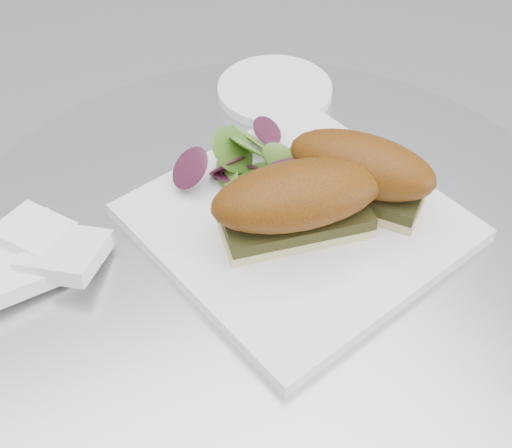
{
  "coord_description": "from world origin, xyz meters",
  "views": [
    {
      "loc": [
        -0.24,
        -0.42,
        1.27
      ],
      "look_at": [
        -0.01,
        0.02,
        0.77
      ],
      "focal_mm": 50.0,
      "sensor_mm": 36.0,
      "label": 1
    }
  ],
  "objects": [
    {
      "name": "salad",
      "position": [
        0.02,
        0.11,
        0.77
      ],
      "size": [
        0.13,
        0.13,
        0.05
      ],
      "primitive_type": null,
      "color": "#5A902F",
      "rests_on": "plate"
    },
    {
      "name": "sandwich_right",
      "position": [
        0.11,
        0.01,
        0.79
      ],
      "size": [
        0.15,
        0.16,
        0.08
      ],
      "rotation": [
        0.0,
        0.0,
        -0.9
      ],
      "color": "#D6C286",
      "rests_on": "plate"
    },
    {
      "name": "napkin",
      "position": [
        -0.21,
        0.09,
        0.74
      ],
      "size": [
        0.15,
        0.15,
        0.02
      ],
      "primitive_type": null,
      "rotation": [
        0.0,
        0.0,
        -0.22
      ],
      "color": "white",
      "rests_on": "table"
    },
    {
      "name": "sandwich_left",
      "position": [
        0.03,
        0.0,
        0.79
      ],
      "size": [
        0.19,
        0.11,
        0.08
      ],
      "rotation": [
        0.0,
        0.0,
        -0.21
      ],
      "color": "#D6C286",
      "rests_on": "plate"
    },
    {
      "name": "saucer",
      "position": [
        0.13,
        0.24,
        0.74
      ],
      "size": [
        0.15,
        0.15,
        0.01
      ],
      "primitive_type": "cylinder",
      "color": "white",
      "rests_on": "table"
    },
    {
      "name": "plate",
      "position": [
        0.04,
        0.02,
        0.74
      ],
      "size": [
        0.34,
        0.34,
        0.02
      ],
      "primitive_type": "cube",
      "rotation": [
        0.0,
        0.0,
        0.21
      ],
      "color": "white",
      "rests_on": "table"
    },
    {
      "name": "table",
      "position": [
        0.0,
        0.0,
        0.49
      ],
      "size": [
        0.7,
        0.7,
        0.73
      ],
      "color": "silver",
      "rests_on": "ground"
    }
  ]
}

